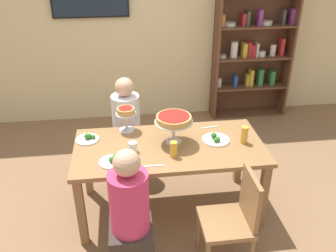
% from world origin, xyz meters
% --- Properties ---
extents(ground_plane, '(12.00, 12.00, 0.00)m').
position_xyz_m(ground_plane, '(0.00, 0.00, 0.00)').
color(ground_plane, '#846042').
extents(rear_partition, '(8.00, 0.12, 2.80)m').
position_xyz_m(rear_partition, '(0.00, 2.20, 1.40)').
color(rear_partition, beige).
rests_on(rear_partition, ground_plane).
extents(dining_table, '(1.74, 0.84, 0.74)m').
position_xyz_m(dining_table, '(0.00, 0.00, 0.65)').
color(dining_table, olive).
rests_on(dining_table, ground_plane).
extents(bookshelf, '(1.10, 0.30, 2.21)m').
position_xyz_m(bookshelf, '(1.46, 2.01, 1.13)').
color(bookshelf, brown).
rests_on(bookshelf, ground_plane).
extents(diner_far_left, '(0.34, 0.34, 1.15)m').
position_xyz_m(diner_far_left, '(-0.38, 0.71, 0.49)').
color(diner_far_left, '#382D28').
rests_on(diner_far_left, ground_plane).
extents(diner_near_left, '(0.34, 0.34, 1.15)m').
position_xyz_m(diner_near_left, '(-0.39, -0.69, 0.49)').
color(diner_near_left, '#382D28').
rests_on(diner_near_left, ground_plane).
extents(chair_near_right, '(0.40, 0.40, 0.87)m').
position_xyz_m(chair_near_right, '(0.43, -0.72, 0.49)').
color(chair_near_right, olive).
rests_on(chair_near_right, ground_plane).
extents(deep_dish_pizza_stand, '(0.35, 0.35, 0.28)m').
position_xyz_m(deep_dish_pizza_stand, '(0.05, 0.06, 0.97)').
color(deep_dish_pizza_stand, silver).
rests_on(deep_dish_pizza_stand, dining_table).
extents(personal_pizza_stand, '(0.20, 0.20, 0.25)m').
position_xyz_m(personal_pizza_stand, '(-0.38, 0.34, 0.92)').
color(personal_pizza_stand, silver).
rests_on(personal_pizza_stand, dining_table).
extents(salad_plate_near_diner, '(0.22, 0.22, 0.07)m').
position_xyz_m(salad_plate_near_diner, '(-0.75, 0.20, 0.76)').
color(salad_plate_near_diner, white).
rests_on(salad_plate_near_diner, dining_table).
extents(salad_plate_far_diner, '(0.26, 0.26, 0.07)m').
position_xyz_m(salad_plate_far_diner, '(0.44, 0.03, 0.76)').
color(salad_plate_far_diner, white).
rests_on(salad_plate_far_diner, dining_table).
extents(salad_plate_spare, '(0.22, 0.22, 0.06)m').
position_xyz_m(salad_plate_spare, '(-0.52, -0.21, 0.76)').
color(salad_plate_spare, white).
rests_on(salad_plate_spare, dining_table).
extents(beer_glass_amber_tall, '(0.06, 0.06, 0.14)m').
position_xyz_m(beer_glass_amber_tall, '(0.01, -0.18, 0.81)').
color(beer_glass_amber_tall, gold).
rests_on(beer_glass_amber_tall, dining_table).
extents(beer_glass_amber_short, '(0.07, 0.07, 0.17)m').
position_xyz_m(beer_glass_amber_short, '(0.69, -0.04, 0.82)').
color(beer_glass_amber_short, gold).
rests_on(beer_glass_amber_short, dining_table).
extents(water_glass_clear_near, '(0.08, 0.08, 0.09)m').
position_xyz_m(water_glass_clear_near, '(-0.33, -0.06, 0.79)').
color(water_glass_clear_near, white).
rests_on(water_glass_clear_near, dining_table).
extents(cutlery_fork_near, '(0.18, 0.04, 0.00)m').
position_xyz_m(cutlery_fork_near, '(0.45, 0.29, 0.74)').
color(cutlery_fork_near, silver).
rests_on(cutlery_fork_near, dining_table).
extents(cutlery_knife_near, '(0.18, 0.02, 0.00)m').
position_xyz_m(cutlery_knife_near, '(-0.17, -0.31, 0.74)').
color(cutlery_knife_near, silver).
rests_on(cutlery_knife_near, dining_table).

